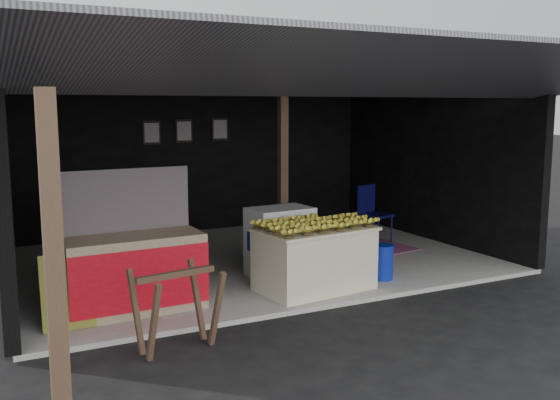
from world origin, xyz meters
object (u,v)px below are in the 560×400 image
sawhorse (176,301)px  water_barrel (382,263)px  plastic_chair (371,209)px  banana_table (314,258)px  neighbor_stall (133,269)px  white_crate (280,241)px

sawhorse → water_barrel: 3.36m
sawhorse → plastic_chair: (4.39, 3.03, 0.13)m
sawhorse → plastic_chair: size_ratio=0.84×
banana_table → neighbor_stall: 2.27m
banana_table → white_crate: white_crate is taller
neighbor_stall → sawhorse: (0.11, -1.27, -0.03)m
neighbor_stall → plastic_chair: neighbor_stall is taller
sawhorse → white_crate: bearing=32.5°
water_barrel → neighbor_stall: bearing=176.1°
sawhorse → plastic_chair: bearing=25.0°
water_barrel → sawhorse: bearing=-161.8°
water_barrel → plastic_chair: bearing=58.7°
banana_table → neighbor_stall: neighbor_stall is taller
white_crate → sawhorse: 2.78m
banana_table → water_barrel: bearing=-6.3°
neighbor_stall → plastic_chair: size_ratio=1.63×
banana_table → neighbor_stall: size_ratio=0.97×
sawhorse → water_barrel: (3.19, 1.05, -0.23)m
sawhorse → plastic_chair: 5.34m
water_barrel → plastic_chair: plastic_chair is taller
white_crate → banana_table: bearing=-89.5°
banana_table → plastic_chair: 3.01m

